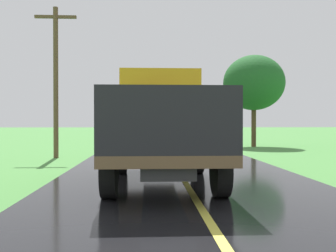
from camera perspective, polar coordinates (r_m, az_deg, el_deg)
The scene contains 3 objects.
banana_truck_near at distance 9.63m, azimuth -1.16°, elevation 0.44°, with size 2.38×5.82×2.80m.
utility_pole_roadside at distance 16.65m, azimuth -16.32°, elevation 7.02°, with size 1.70×0.20×6.23m.
roadside_tree_near_left at distance 23.60m, azimuth 12.62°, elevation 6.26°, with size 3.64×3.64×5.46m.
Camera 1 is at (-0.88, 2.61, 1.52)m, focal length 41.08 mm.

